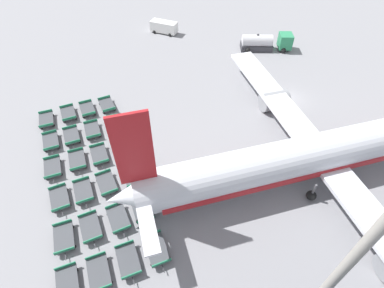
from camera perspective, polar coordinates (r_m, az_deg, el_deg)
ground_plane at (r=45.83m, az=17.96°, el=8.21°), size 500.00×500.00×0.00m
airplane at (r=35.03m, az=25.44°, el=-1.09°), size 45.59×48.26×12.87m
fuel_tanker_primary at (r=56.78m, az=13.54°, el=18.24°), size 5.31×9.01×2.85m
service_van at (r=61.51m, az=-5.35°, el=21.34°), size 4.83×5.07×2.17m
baggage_dolly_row_near_col_a at (r=43.70m, az=-26.00°, el=4.17°), size 3.74×1.90×0.92m
baggage_dolly_row_near_col_b at (r=40.22m, az=-25.31°, el=0.45°), size 3.78×1.99×0.92m
baggage_dolly_row_near_col_c at (r=37.01m, az=-25.03°, el=-4.11°), size 3.75×1.91×0.92m
baggage_dolly_row_near_col_d at (r=33.93m, az=-23.93°, el=-9.43°), size 3.80×2.06×0.92m
baggage_dolly_row_near_col_e at (r=31.22m, az=-23.22°, el=-16.08°), size 3.74×1.89×0.92m
baggage_dolly_row_near_col_f at (r=29.16m, az=-22.63°, el=-23.38°), size 3.75×1.93×0.92m
baggage_dolly_row_mid_a_col_a at (r=43.56m, az=-22.51°, el=5.39°), size 3.79×2.03×0.92m
baggage_dolly_row_mid_a_col_b at (r=39.95m, az=-21.97°, el=1.44°), size 3.78×2.00×0.92m
baggage_dolly_row_mid_a_col_c at (r=36.73m, az=-21.03°, el=-2.88°), size 3.75×1.91×0.92m
baggage_dolly_row_mid_a_col_d at (r=33.58m, az=-20.00°, el=-8.44°), size 3.78×1.99×0.92m
baggage_dolly_row_mid_a_col_e at (r=30.92m, az=-18.78°, el=-14.81°), size 3.79×2.04×0.92m
baggage_dolly_row_mid_a_col_f at (r=28.70m, az=-17.34°, el=-22.36°), size 3.76×1.94×0.92m
baggage_dolly_row_mid_b_col_a at (r=43.41m, az=-19.31°, el=6.30°), size 3.79×2.03×0.92m
baggage_dolly_row_mid_b_col_b at (r=39.87m, az=-18.45°, el=2.54°), size 3.75×1.92×0.92m
baggage_dolly_row_mid_b_col_c at (r=36.49m, az=-17.24°, el=-1.95°), size 3.77×1.97×0.92m
baggage_dolly_row_mid_b_col_d at (r=33.47m, az=-15.95°, el=-7.22°), size 3.81×2.11×0.92m
baggage_dolly_row_mid_b_col_e at (r=30.71m, az=-13.86°, el=-13.56°), size 3.80×2.08×0.92m
baggage_dolly_row_mid_b_col_f at (r=28.55m, az=-12.06°, el=-20.83°), size 3.76×1.94×0.92m
baggage_dolly_row_far_col_a at (r=43.35m, az=-15.90°, el=7.18°), size 3.80×2.08×0.92m
baggage_dolly_row_far_col_b at (r=39.93m, az=-14.89°, el=3.61°), size 3.75×1.91×0.92m
baggage_dolly_row_far_col_c at (r=36.59m, az=-13.44°, el=-0.75°), size 3.81×2.11×0.92m
baggage_dolly_row_far_col_d at (r=33.46m, az=-11.21°, el=-5.95°), size 3.73×1.87×0.92m
baggage_dolly_row_far_col_e at (r=30.83m, az=-9.50°, el=-12.06°), size 3.75×1.93×0.92m
baggage_dolly_row_far_col_f at (r=28.58m, az=-6.74°, el=-19.29°), size 3.77×1.96×0.92m
apron_light_mast at (r=13.15m, az=32.23°, el=-13.32°), size 2.00×0.70×28.12m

